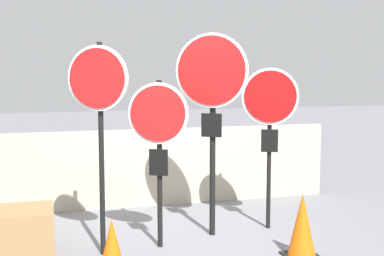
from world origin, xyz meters
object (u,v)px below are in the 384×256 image
traffic_cone_1 (112,250)px  traffic_cone_0 (302,226)px  stop_sign_1 (158,128)px  stop_sign_2 (212,90)px  stop_sign_0 (98,97)px  stop_sign_3 (270,109)px  storage_crate (5,233)px

traffic_cone_1 → traffic_cone_0: bearing=1.5°
stop_sign_1 → stop_sign_2: size_ratio=0.78×
stop_sign_0 → stop_sign_3: 2.21m
stop_sign_2 → stop_sign_1: bearing=-127.3°
traffic_cone_1 → storage_crate: (-1.03, 0.98, -0.04)m
storage_crate → traffic_cone_0: bearing=-16.6°
stop_sign_0 → traffic_cone_1: stop_sign_0 is taller
traffic_cone_0 → traffic_cone_1: (-2.06, -0.05, -0.05)m
stop_sign_1 → traffic_cone_0: stop_sign_1 is taller
stop_sign_3 → traffic_cone_0: 1.58m
stop_sign_3 → storage_crate: (-3.17, -0.12, -1.28)m
stop_sign_3 → storage_crate: bearing=-156.0°
stop_sign_0 → traffic_cone_1: 1.60m
stop_sign_0 → stop_sign_2: stop_sign_2 is taller
stop_sign_0 → stop_sign_1: 0.76m
stop_sign_2 → traffic_cone_1: 2.26m
stop_sign_3 → traffic_cone_1: 2.70m
stop_sign_3 → stop_sign_1: bearing=-146.1°
stop_sign_1 → stop_sign_3: (1.50, 0.33, 0.15)m
stop_sign_0 → stop_sign_3: stop_sign_0 is taller
traffic_cone_0 → storage_crate: 3.23m
stop_sign_2 → stop_sign_3: size_ratio=1.20×
traffic_cone_1 → stop_sign_0: bearing=92.1°
storage_crate → stop_sign_0: bearing=-15.0°
stop_sign_1 → storage_crate: size_ratio=1.87×
stop_sign_1 → traffic_cone_0: 1.90m
stop_sign_3 → traffic_cone_1: (-2.14, -1.10, -1.23)m
stop_sign_1 → storage_crate: (-1.67, 0.20, -1.13)m
stop_sign_1 → stop_sign_2: stop_sign_2 is taller
traffic_cone_0 → traffic_cone_1: traffic_cone_0 is taller
stop_sign_1 → stop_sign_3: 1.54m
stop_sign_3 → storage_crate: 3.42m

